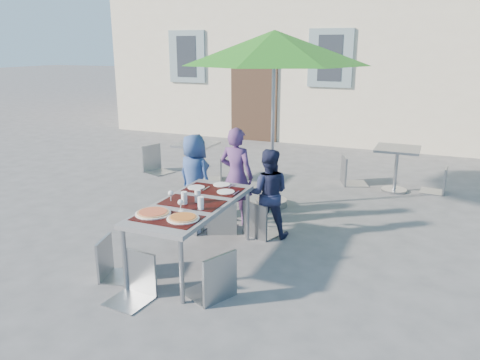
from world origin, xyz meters
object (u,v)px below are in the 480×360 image
at_px(child_2, 268,193).
at_px(chair_2, 260,198).
at_px(pizza_near_right, 183,218).
at_px(bg_chair_r_0, 216,155).
at_px(patio_umbrella, 274,49).
at_px(cafe_table_1, 397,161).
at_px(chair_1, 222,196).
at_px(bg_chair_l_1, 351,153).
at_px(chair_3, 111,235).
at_px(pizza_near_left, 153,213).
at_px(child_1, 236,176).
at_px(cafe_table_0, 196,156).
at_px(chair_4, 213,247).
at_px(chair_0, 186,193).
at_px(bg_chair_l_0, 154,142).
at_px(bg_chair_r_1, 441,164).
at_px(chair_5, 132,250).
at_px(child_0, 195,176).
at_px(dining_table, 192,207).

relative_size(child_2, chair_2, 1.30).
xyz_separation_m(pizza_near_right, bg_chair_r_0, (-1.48, 3.84, -0.27)).
bearing_deg(patio_umbrella, pizza_near_right, -89.99).
bearing_deg(cafe_table_1, chair_1, -124.45).
bearing_deg(bg_chair_l_1, chair_3, -110.24).
relative_size(pizza_near_left, child_1, 0.27).
bearing_deg(cafe_table_0, chair_4, -59.51).
relative_size(pizza_near_right, bg_chair_l_1, 0.34).
bearing_deg(cafe_table_1, pizza_near_right, -111.67).
distance_m(pizza_near_right, chair_1, 1.53).
height_order(chair_0, bg_chair_r_0, chair_0).
relative_size(bg_chair_l_0, bg_chair_r_1, 1.18).
height_order(pizza_near_right, bg_chair_r_1, bg_chair_r_1).
relative_size(cafe_table_0, bg_chair_l_1, 0.75).
distance_m(pizza_near_left, bg_chair_r_0, 4.00).
distance_m(pizza_near_left, chair_1, 1.50).
bearing_deg(patio_umbrella, chair_2, -77.91).
relative_size(chair_5, bg_chair_r_1, 1.02).
bearing_deg(cafe_table_1, child_2, -116.61).
bearing_deg(child_2, cafe_table_1, -132.91).
distance_m(pizza_near_right, patio_umbrella, 3.28).
bearing_deg(bg_chair_l_1, cafe_table_0, -159.46).
bearing_deg(cafe_table_1, bg_chair_r_1, 16.76).
bearing_deg(bg_chair_l_1, child_0, -124.61).
height_order(patio_umbrella, bg_chair_r_1, patio_umbrella).
xyz_separation_m(pizza_near_left, patio_umbrella, (0.38, 2.81, 1.69)).
relative_size(pizza_near_right, chair_5, 0.38).
distance_m(dining_table, chair_4, 0.88).
xyz_separation_m(dining_table, pizza_near_left, (-0.20, -0.51, 0.07)).
bearing_deg(bg_chair_r_1, child_0, -141.11).
relative_size(child_1, chair_5, 1.55).
bearing_deg(pizza_near_right, child_2, 77.60).
distance_m(child_0, chair_4, 2.42).
bearing_deg(chair_1, dining_table, -85.27).
bearing_deg(child_0, chair_5, 122.27).
xyz_separation_m(chair_0, chair_2, (0.98, 0.24, -0.01)).
xyz_separation_m(dining_table, bg_chair_r_1, (2.65, 4.11, -0.18)).
bearing_deg(bg_chair_l_0, chair_4, -50.52).
distance_m(pizza_near_right, bg_chair_r_0, 4.12).
xyz_separation_m(chair_1, bg_chair_r_0, (-1.23, 2.35, -0.03)).
distance_m(chair_5, patio_umbrella, 3.80).
distance_m(child_2, chair_1, 0.63).
bearing_deg(chair_4, chair_1, 112.33).
bearing_deg(cafe_table_1, chair_2, -117.63).
xyz_separation_m(chair_4, bg_chair_l_1, (0.51, 4.68, 0.03)).
relative_size(pizza_near_left, chair_0, 0.41).
relative_size(pizza_near_left, cafe_table_1, 0.49).
bearing_deg(chair_2, bg_chair_l_0, 143.86).
bearing_deg(chair_2, pizza_near_left, -112.34).
distance_m(dining_table, patio_umbrella, 2.90).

